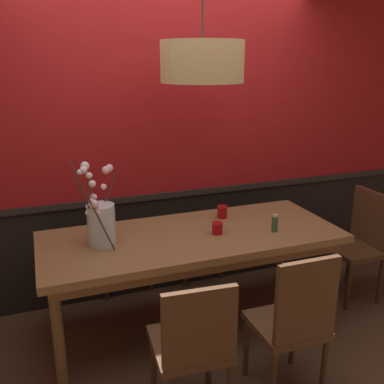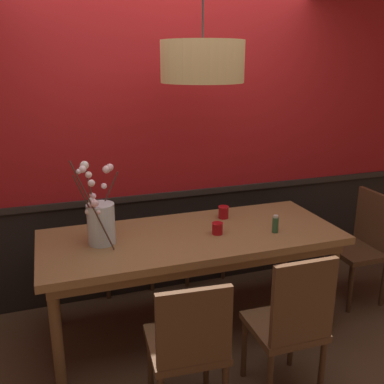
# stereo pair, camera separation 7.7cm
# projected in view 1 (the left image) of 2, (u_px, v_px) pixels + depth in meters

# --- Properties ---
(ground_plane) EXTENTS (24.00, 24.00, 0.00)m
(ground_plane) POSITION_uv_depth(u_px,v_px,m) (192.00, 326.00, 3.38)
(ground_plane) COLOR #4C3321
(back_wall) EXTENTS (6.02, 0.14, 2.88)m
(back_wall) POSITION_uv_depth(u_px,v_px,m) (162.00, 130.00, 3.61)
(back_wall) COLOR black
(back_wall) RESTS_ON ground
(dining_table) EXTENTS (2.16, 0.88, 0.78)m
(dining_table) POSITION_uv_depth(u_px,v_px,m) (192.00, 244.00, 3.18)
(dining_table) COLOR olive
(dining_table) RESTS_ON ground
(chair_near_side_right) EXTENTS (0.41, 0.41, 0.96)m
(chair_near_side_right) POSITION_uv_depth(u_px,v_px,m) (294.00, 320.00, 2.54)
(chair_near_side_right) COLOR #4C301C
(chair_near_side_right) RESTS_ON ground
(chair_near_side_left) EXTENTS (0.45, 0.46, 0.92)m
(chair_near_side_left) POSITION_uv_depth(u_px,v_px,m) (193.00, 344.00, 2.34)
(chair_near_side_left) COLOR #4C301C
(chair_near_side_left) RESTS_ON ground
(chair_far_side_right) EXTENTS (0.47, 0.45, 0.95)m
(chair_far_side_right) POSITION_uv_depth(u_px,v_px,m) (192.00, 220.00, 4.12)
(chair_far_side_right) COLOR #4C301C
(chair_far_side_right) RESTS_ON ground
(chair_far_side_left) EXTENTS (0.47, 0.40, 0.92)m
(chair_far_side_left) POSITION_uv_depth(u_px,v_px,m) (121.00, 230.00, 3.89)
(chair_far_side_left) COLOR #4C301C
(chair_far_side_left) RESTS_ON ground
(chair_head_east_end) EXTENTS (0.39, 0.46, 0.93)m
(chair_head_east_end) POSITION_uv_depth(u_px,v_px,m) (360.00, 239.00, 3.71)
(chair_head_east_end) COLOR #4C301C
(chair_head_east_end) RESTS_ON ground
(vase_with_blossoms) EXTENTS (0.32, 0.38, 0.60)m
(vase_with_blossoms) POSITION_uv_depth(u_px,v_px,m) (101.00, 222.00, 2.93)
(vase_with_blossoms) COLOR silver
(vase_with_blossoms) RESTS_ON dining_table
(candle_holder_nearer_center) EXTENTS (0.08, 0.08, 0.09)m
(candle_holder_nearer_center) POSITION_uv_depth(u_px,v_px,m) (217.00, 228.00, 3.14)
(candle_holder_nearer_center) COLOR #9E0F14
(candle_holder_nearer_center) RESTS_ON dining_table
(candle_holder_nearer_edge) EXTENTS (0.08, 0.08, 0.10)m
(candle_holder_nearer_edge) POSITION_uv_depth(u_px,v_px,m) (222.00, 212.00, 3.46)
(candle_holder_nearer_edge) COLOR #9E0F14
(candle_holder_nearer_edge) RESTS_ON dining_table
(condiment_bottle) EXTENTS (0.05, 0.05, 0.13)m
(condiment_bottle) POSITION_uv_depth(u_px,v_px,m) (275.00, 223.00, 3.18)
(condiment_bottle) COLOR #2D5633
(condiment_bottle) RESTS_ON dining_table
(pendant_lamp) EXTENTS (0.55, 0.55, 1.03)m
(pendant_lamp) POSITION_uv_depth(u_px,v_px,m) (202.00, 62.00, 2.85)
(pendant_lamp) COLOR tan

